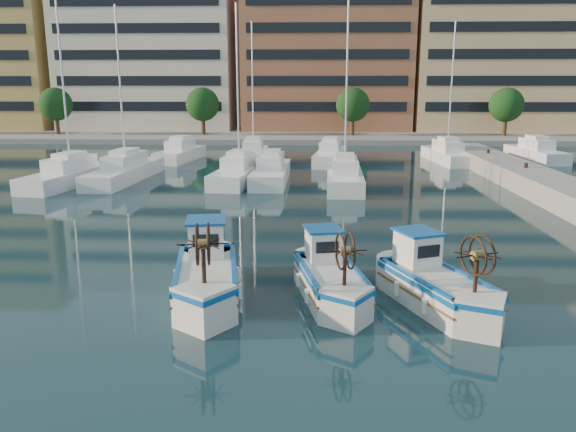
# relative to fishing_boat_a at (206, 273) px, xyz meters

# --- Properties ---
(ground) EXTENTS (300.00, 300.00, 0.00)m
(ground) POSITION_rel_fishing_boat_a_xyz_m (4.04, -1.58, -0.77)
(ground) COLOR #18363F
(ground) RESTS_ON ground
(waterfront) EXTENTS (180.00, 40.00, 25.60)m
(waterfront) POSITION_rel_fishing_boat_a_xyz_m (13.27, 63.46, 10.32)
(waterfront) COLOR gray
(waterfront) RESTS_ON ground
(yacht_marina) EXTENTS (38.76, 23.01, 11.50)m
(yacht_marina) POSITION_rel_fishing_boat_a_xyz_m (1.20, 26.16, -0.25)
(yacht_marina) COLOR white
(yacht_marina) RESTS_ON ground
(fishing_boat_a) EXTENTS (2.49, 4.63, 2.81)m
(fishing_boat_a) POSITION_rel_fishing_boat_a_xyz_m (0.00, 0.00, 0.00)
(fishing_boat_a) COLOR silver
(fishing_boat_a) RESTS_ON ground
(fishing_boat_b) EXTENTS (2.38, 4.13, 2.50)m
(fishing_boat_b) POSITION_rel_fishing_boat_a_xyz_m (3.77, 0.09, -0.09)
(fishing_boat_b) COLOR silver
(fishing_boat_b) RESTS_ON ground
(fishing_boat_c) EXTENTS (3.10, 4.34, 2.62)m
(fishing_boat_c) POSITION_rel_fishing_boat_a_xyz_m (6.82, -0.45, -0.05)
(fishing_boat_c) COLOR silver
(fishing_boat_c) RESTS_ON ground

